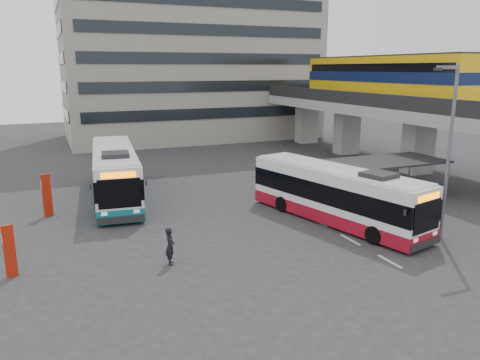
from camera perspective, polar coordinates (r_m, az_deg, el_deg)
name	(u,v)px	position (r m, az deg, el deg)	size (l,w,h in m)	color
ground	(280,228)	(25.90, 4.87, -5.87)	(120.00, 120.00, 0.00)	#28282B
viaduct	(384,95)	(44.59, 17.18, 9.90)	(8.00, 32.00, 9.68)	gray
bike_shelter	(372,175)	(32.38, 15.82, 0.62)	(10.00, 4.00, 2.54)	#595B60
office_block	(190,35)	(60.32, -6.17, 17.15)	(30.00, 15.00, 25.00)	gray
road_markings	(350,240)	(24.77, 13.30, -7.10)	(0.15, 7.60, 0.01)	beige
bus_main	(335,195)	(27.02, 11.55, -1.80)	(5.17, 11.68, 3.38)	white
bus_teal	(115,173)	(32.35, -14.99, 0.77)	(3.93, 12.58, 3.66)	white
pedestrian	(170,246)	(21.19, -8.52, -7.98)	(0.63, 0.41, 1.72)	black
lamp_post	(448,143)	(25.33, 24.06, 4.15)	(1.53, 0.21, 8.71)	#595B60
sign_totem_south	(9,250)	(21.87, -26.29, -7.69)	(0.49, 0.27, 2.28)	#A51C0A
sign_totem_north	(47,195)	(29.73, -22.49, -1.66)	(0.55, 0.27, 2.56)	#A51C0A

